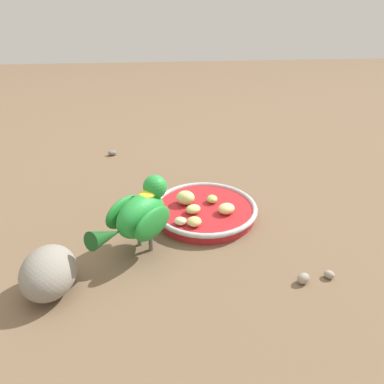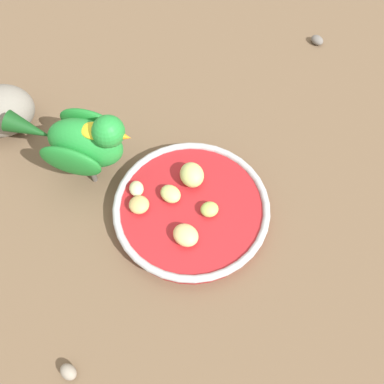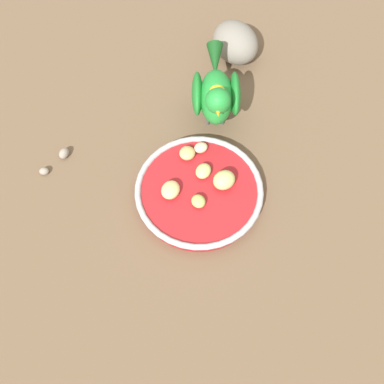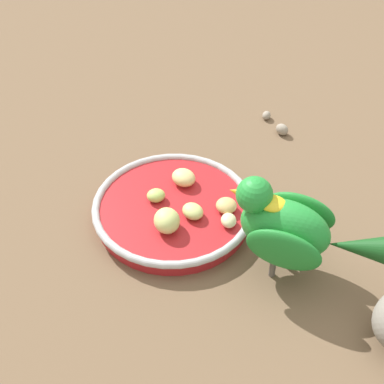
{
  "view_description": "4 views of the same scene",
  "coord_description": "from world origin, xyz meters",
  "px_view_note": "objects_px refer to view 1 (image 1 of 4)",
  "views": [
    {
      "loc": [
        -0.11,
        -0.67,
        0.41
      ],
      "look_at": [
        -0.04,
        -0.01,
        0.06
      ],
      "focal_mm": 34.47,
      "sensor_mm": 36.0,
      "label": 1
    },
    {
      "loc": [
        0.24,
        -0.14,
        0.54
      ],
      "look_at": [
        -0.03,
        -0.01,
        0.04
      ],
      "focal_mm": 40.46,
      "sensor_mm": 36.0,
      "label": 2
    },
    {
      "loc": [
        0.24,
        0.27,
        0.73
      ],
      "look_at": [
        0.0,
        -0.02,
        0.04
      ],
      "focal_mm": 45.15,
      "sensor_mm": 36.0,
      "label": 3
    },
    {
      "loc": [
        -0.55,
        0.12,
        0.54
      ],
      "look_at": [
        -0.02,
        -0.04,
        0.04
      ],
      "focal_mm": 52.87,
      "sensor_mm": 36.0,
      "label": 4
    }
  ],
  "objects_px": {
    "apple_piece_2": "(193,209)",
    "parrot": "(140,214)",
    "pebble_0": "(303,278)",
    "pebble_1": "(329,275)",
    "rock_large": "(49,273)",
    "feeding_bowl": "(205,210)",
    "apple_piece_0": "(226,209)",
    "apple_piece_3": "(185,198)",
    "apple_piece_4": "(211,198)",
    "pebble_2": "(112,153)",
    "apple_piece_5": "(194,222)",
    "apple_piece_1": "(181,221)"
  },
  "relations": [
    {
      "from": "apple_piece_4",
      "to": "parrot",
      "type": "xyz_separation_m",
      "value": [
        -0.14,
        -0.13,
        0.05
      ]
    },
    {
      "from": "feeding_bowl",
      "to": "parrot",
      "type": "xyz_separation_m",
      "value": [
        -0.13,
        -0.1,
        0.06
      ]
    },
    {
      "from": "apple_piece_2",
      "to": "pebble_0",
      "type": "xyz_separation_m",
      "value": [
        0.16,
        -0.2,
        -0.02
      ]
    },
    {
      "from": "rock_large",
      "to": "pebble_0",
      "type": "distance_m",
      "value": 0.4
    },
    {
      "from": "apple_piece_2",
      "to": "parrot",
      "type": "bearing_deg",
      "value": -140.45
    },
    {
      "from": "apple_piece_2",
      "to": "apple_piece_4",
      "type": "xyz_separation_m",
      "value": [
        0.04,
        0.04,
        -0.0
      ]
    },
    {
      "from": "parrot",
      "to": "pebble_2",
      "type": "distance_m",
      "value": 0.47
    },
    {
      "from": "apple_piece_5",
      "to": "apple_piece_1",
      "type": "bearing_deg",
      "value": 166.74
    },
    {
      "from": "parrot",
      "to": "rock_large",
      "type": "bearing_deg",
      "value": 164.83
    },
    {
      "from": "apple_piece_2",
      "to": "parrot",
      "type": "height_order",
      "value": "parrot"
    },
    {
      "from": "rock_large",
      "to": "pebble_1",
      "type": "relative_size",
      "value": 5.93
    },
    {
      "from": "feeding_bowl",
      "to": "apple_piece_0",
      "type": "bearing_deg",
      "value": -33.73
    },
    {
      "from": "apple_piece_3",
      "to": "apple_piece_4",
      "type": "bearing_deg",
      "value": 5.87
    },
    {
      "from": "pebble_2",
      "to": "pebble_1",
      "type": "bearing_deg",
      "value": -54.75
    },
    {
      "from": "apple_piece_1",
      "to": "parrot",
      "type": "xyz_separation_m",
      "value": [
        -0.07,
        -0.04,
        0.05
      ]
    },
    {
      "from": "feeding_bowl",
      "to": "apple_piece_4",
      "type": "xyz_separation_m",
      "value": [
        0.02,
        0.02,
        0.01
      ]
    },
    {
      "from": "feeding_bowl",
      "to": "pebble_1",
      "type": "height_order",
      "value": "feeding_bowl"
    },
    {
      "from": "apple_piece_2",
      "to": "pebble_1",
      "type": "bearing_deg",
      "value": -43.17
    },
    {
      "from": "apple_piece_1",
      "to": "apple_piece_4",
      "type": "distance_m",
      "value": 0.11
    },
    {
      "from": "parrot",
      "to": "pebble_0",
      "type": "distance_m",
      "value": 0.29
    },
    {
      "from": "apple_piece_0",
      "to": "rock_large",
      "type": "bearing_deg",
      "value": -150.67
    },
    {
      "from": "apple_piece_3",
      "to": "pebble_0",
      "type": "height_order",
      "value": "apple_piece_3"
    },
    {
      "from": "rock_large",
      "to": "pebble_2",
      "type": "distance_m",
      "value": 0.55
    },
    {
      "from": "apple_piece_2",
      "to": "pebble_1",
      "type": "height_order",
      "value": "apple_piece_2"
    },
    {
      "from": "feeding_bowl",
      "to": "apple_piece_4",
      "type": "distance_m",
      "value": 0.03
    },
    {
      "from": "apple_piece_1",
      "to": "apple_piece_4",
      "type": "relative_size",
      "value": 0.97
    },
    {
      "from": "apple_piece_5",
      "to": "parrot",
      "type": "height_order",
      "value": "parrot"
    },
    {
      "from": "apple_piece_2",
      "to": "parrot",
      "type": "distance_m",
      "value": 0.14
    },
    {
      "from": "feeding_bowl",
      "to": "apple_piece_2",
      "type": "relative_size",
      "value": 7.13
    },
    {
      "from": "apple_piece_4",
      "to": "pebble_0",
      "type": "distance_m",
      "value": 0.27
    },
    {
      "from": "apple_piece_1",
      "to": "apple_piece_2",
      "type": "bearing_deg",
      "value": 54.16
    },
    {
      "from": "parrot",
      "to": "apple_piece_3",
      "type": "bearing_deg",
      "value": 3.83
    },
    {
      "from": "pebble_1",
      "to": "pebble_2",
      "type": "xyz_separation_m",
      "value": [
        -0.4,
        0.56,
        0.0
      ]
    },
    {
      "from": "apple_piece_4",
      "to": "apple_piece_3",
      "type": "bearing_deg",
      "value": -174.13
    },
    {
      "from": "apple_piece_3",
      "to": "parrot",
      "type": "height_order",
      "value": "parrot"
    },
    {
      "from": "apple_piece_2",
      "to": "pebble_2",
      "type": "distance_m",
      "value": 0.42
    },
    {
      "from": "apple_piece_3",
      "to": "feeding_bowl",
      "type": "bearing_deg",
      "value": -24.29
    },
    {
      "from": "apple_piece_1",
      "to": "apple_piece_5",
      "type": "height_order",
      "value": "apple_piece_5"
    },
    {
      "from": "pebble_0",
      "to": "rock_large",
      "type": "bearing_deg",
      "value": 177.15
    },
    {
      "from": "apple_piece_2",
      "to": "pebble_2",
      "type": "xyz_separation_m",
      "value": [
        -0.2,
        0.37,
        -0.02
      ]
    },
    {
      "from": "apple_piece_1",
      "to": "apple_piece_3",
      "type": "relative_size",
      "value": 0.63
    },
    {
      "from": "rock_large",
      "to": "apple_piece_0",
      "type": "bearing_deg",
      "value": 29.33
    },
    {
      "from": "apple_piece_0",
      "to": "apple_piece_1",
      "type": "height_order",
      "value": "apple_piece_0"
    },
    {
      "from": "apple_piece_4",
      "to": "pebble_2",
      "type": "xyz_separation_m",
      "value": [
        -0.24,
        0.33,
        -0.02
      ]
    },
    {
      "from": "apple_piece_5",
      "to": "parrot",
      "type": "xyz_separation_m",
      "value": [
        -0.1,
        -0.04,
        0.05
      ]
    },
    {
      "from": "apple_piece_4",
      "to": "rock_large",
      "type": "relative_size",
      "value": 0.25
    },
    {
      "from": "apple_piece_0",
      "to": "apple_piece_2",
      "type": "xyz_separation_m",
      "value": [
        -0.07,
        0.01,
        -0.0
      ]
    },
    {
      "from": "pebble_0",
      "to": "pebble_1",
      "type": "bearing_deg",
      "value": 8.79
    },
    {
      "from": "apple_piece_0",
      "to": "apple_piece_3",
      "type": "height_order",
      "value": "apple_piece_3"
    },
    {
      "from": "apple_piece_4",
      "to": "pebble_1",
      "type": "distance_m",
      "value": 0.28
    }
  ]
}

